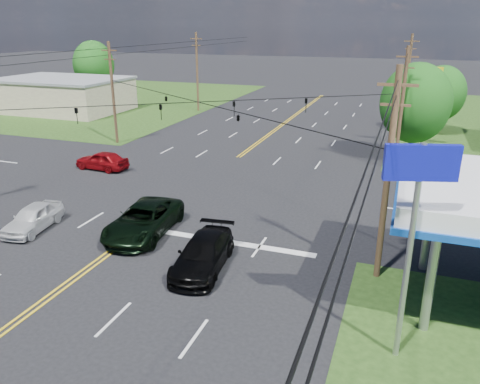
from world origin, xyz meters
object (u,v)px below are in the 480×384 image
at_px(pole_right_far, 407,79).
at_px(pickup_white, 33,218).
at_px(tree_right_a, 415,103).
at_px(tree_right_b, 441,93).
at_px(suv_black, 203,254).
at_px(retail_nw, 62,96).
at_px(polesign_se, 417,195).
at_px(pole_nw, 113,92).
at_px(tree_far_l, 94,65).
at_px(pickup_dkgreen, 144,220).
at_px(pole_se, 388,175).
at_px(pole_ne, 401,108).
at_px(pole_left_far, 197,71).

relative_size(pole_right_far, pickup_white, 2.39).
xyz_separation_m(pole_right_far, pickup_white, (-18.69, -38.18, -4.45)).
relative_size(tree_right_a, tree_right_b, 1.15).
bearing_deg(suv_black, tree_right_a, 62.66).
height_order(retail_nw, polesign_se, polesign_se).
bearing_deg(pole_nw, pole_right_far, 36.16).
bearing_deg(tree_far_l, polesign_se, -45.21).
bearing_deg(pickup_dkgreen, tree_right_a, 51.59).
bearing_deg(tree_right_a, pickup_white, -131.60).
distance_m(pole_nw, pole_right_far, 32.20).
distance_m(pole_right_far, tree_right_b, 5.40).
relative_size(pole_se, polesign_se, 1.24).
bearing_deg(pole_ne, pickup_white, -134.27).
relative_size(pole_ne, pole_left_far, 0.95).
xyz_separation_m(pole_left_far, tree_far_l, (-19.00, 4.00, 0.03)).
distance_m(pole_se, suv_black, 9.10).
xyz_separation_m(pole_se, tree_right_b, (3.50, 33.00, -0.70)).
bearing_deg(tree_right_a, pole_nw, -173.66).
relative_size(retail_nw, tree_far_l, 1.83).
distance_m(pole_right_far, pickup_white, 42.74).
relative_size(pickup_dkgreen, pickup_white, 1.43).
distance_m(retail_nw, tree_right_a, 45.21).
xyz_separation_m(pole_nw, tree_far_l, (-19.00, 23.00, 0.28)).
distance_m(tree_right_b, pickup_white, 40.90).
height_order(pole_ne, tree_right_a, pole_ne).
relative_size(pole_nw, pole_left_far, 0.95).
bearing_deg(pickup_white, pole_ne, 37.98).
relative_size(tree_right_a, suv_black, 1.57).
distance_m(tree_far_l, pickup_white, 49.91).
distance_m(tree_far_l, pickup_dkgreen, 52.18).
bearing_deg(suv_black, tree_right_b, 65.73).
relative_size(pole_right_far, tree_right_a, 1.22).
distance_m(pole_nw, polesign_se, 35.81).
bearing_deg(pole_left_far, retail_nw, -160.56).
distance_m(suv_black, polesign_se, 10.88).
height_order(pole_nw, pickup_dkgreen, pole_nw).
bearing_deg(pole_right_far, retail_nw, -172.06).
distance_m(pole_left_far, tree_far_l, 19.42).
xyz_separation_m(pole_right_far, tree_right_a, (1.00, -16.00, -0.30)).
bearing_deg(retail_nw, suv_black, -43.21).
height_order(pole_ne, pole_right_far, pole_right_far).
height_order(pole_ne, pickup_dkgreen, pole_ne).
xyz_separation_m(retail_nw, pole_nw, (17.00, -13.00, 2.92)).
distance_m(pole_left_far, tree_right_b, 29.79).
bearing_deg(suv_black, pole_ne, 62.29).
bearing_deg(suv_black, pickup_white, 169.22).
bearing_deg(retail_nw, tree_right_b, 2.46).
distance_m(pickup_dkgreen, polesign_se, 15.64).
relative_size(tree_right_a, pickup_dkgreen, 1.36).
distance_m(retail_nw, tree_far_l, 10.69).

